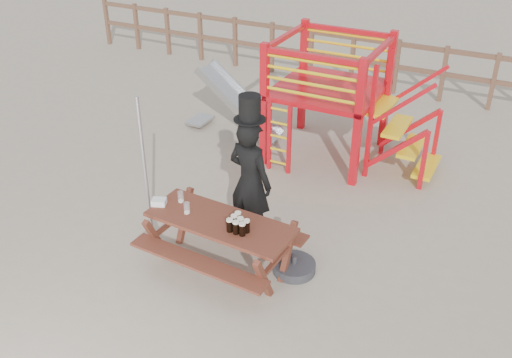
# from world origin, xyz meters

# --- Properties ---
(ground) EXTENTS (60.00, 60.00, 0.00)m
(ground) POSITION_xyz_m (0.00, 0.00, 0.00)
(ground) COLOR tan
(ground) RESTS_ON ground
(back_fence) EXTENTS (15.09, 0.09, 1.20)m
(back_fence) POSITION_xyz_m (0.00, 7.00, 0.74)
(back_fence) COLOR brown
(back_fence) RESTS_ON ground
(playground_fort) EXTENTS (4.71, 1.84, 2.10)m
(playground_fort) POSITION_xyz_m (0.12, 3.58, 1.07)
(playground_fort) COLOR red
(playground_fort) RESTS_ON ground
(picnic_table) EXTENTS (1.93, 1.38, 0.72)m
(picnic_table) POSITION_xyz_m (0.19, 0.01, 0.46)
(picnic_table) COLOR maroon
(picnic_table) RESTS_ON ground
(man_with_hat) EXTENTS (0.72, 0.54, 2.12)m
(man_with_hat) POSITION_xyz_m (0.23, 0.73, 0.95)
(man_with_hat) COLOR black
(man_with_hat) RESTS_ON ground
(metal_pole) EXTENTS (0.05, 0.05, 2.14)m
(metal_pole) POSITION_xyz_m (-0.93, 0.03, 1.07)
(metal_pole) COLOR #B2B2B7
(metal_pole) RESTS_ON ground
(parasol_base) EXTENTS (0.55, 0.55, 0.23)m
(parasol_base) POSITION_xyz_m (1.06, 0.36, 0.07)
(parasol_base) COLOR #313136
(parasol_base) RESTS_ON ground
(paper_bag) EXTENTS (0.22, 0.20, 0.08)m
(paper_bag) POSITION_xyz_m (-0.69, -0.04, 0.76)
(paper_bag) COLOR white
(paper_bag) RESTS_ON picnic_table
(stout_pints) EXTENTS (0.27, 0.26, 0.17)m
(stout_pints) POSITION_xyz_m (0.49, -0.08, 0.81)
(stout_pints) COLOR black
(stout_pints) RESTS_ON picnic_table
(empty_glasses) EXTENTS (0.30, 0.27, 0.15)m
(empty_glasses) POSITION_xyz_m (-0.37, 0.05, 0.79)
(empty_glasses) COLOR silver
(empty_glasses) RESTS_ON picnic_table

